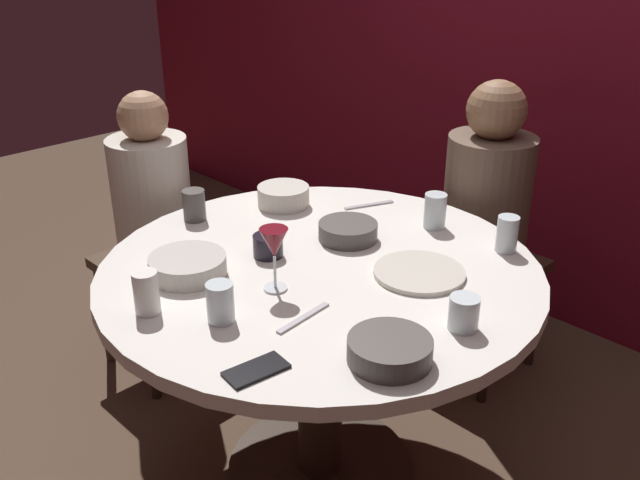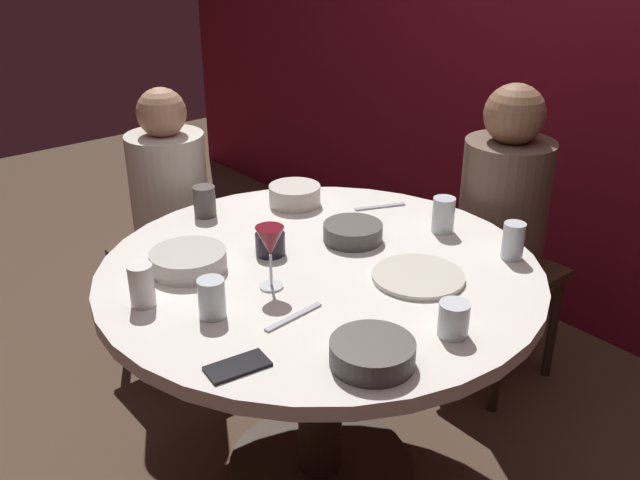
# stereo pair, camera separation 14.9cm
# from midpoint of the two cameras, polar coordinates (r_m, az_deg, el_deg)

# --- Properties ---
(ground_plane) EXTENTS (8.00, 8.00, 0.00)m
(ground_plane) POSITION_cam_midpoint_polar(r_m,az_deg,el_deg) (2.43, 1.85, -18.26)
(ground_plane) COLOR #4C3828
(back_wall) EXTENTS (6.00, 0.10, 2.60)m
(back_wall) POSITION_cam_midpoint_polar(r_m,az_deg,el_deg) (2.99, 24.83, 15.88)
(back_wall) COLOR maroon
(back_wall) RESTS_ON ground
(dining_table) EXTENTS (1.26, 1.26, 0.76)m
(dining_table) POSITION_cam_midpoint_polar(r_m,az_deg,el_deg) (2.07, 2.07, -6.30)
(dining_table) COLOR silver
(dining_table) RESTS_ON ground
(seated_diner_left) EXTENTS (0.40, 0.40, 1.11)m
(seated_diner_left) POSITION_cam_midpoint_polar(r_m,az_deg,el_deg) (2.67, -10.58, 3.21)
(seated_diner_left) COLOR #3F2D1E
(seated_diner_left) RESTS_ON ground
(seated_diner_back) EXTENTS (0.40, 0.40, 1.16)m
(seated_diner_back) POSITION_cam_midpoint_polar(r_m,az_deg,el_deg) (2.61, 16.34, 2.69)
(seated_diner_back) COLOR #3F2D1E
(seated_diner_back) RESTS_ON ground
(candle_holder) EXTENTS (0.09, 0.09, 0.09)m
(candle_holder) POSITION_cam_midpoint_polar(r_m,az_deg,el_deg) (2.04, -2.00, -0.33)
(candle_holder) COLOR black
(candle_holder) RESTS_ON dining_table
(wine_glass) EXTENTS (0.08, 0.08, 0.18)m
(wine_glass) POSITION_cam_midpoint_polar(r_m,az_deg,el_deg) (1.81, -1.76, -0.37)
(wine_glass) COLOR silver
(wine_glass) RESTS_ON dining_table
(dinner_plate) EXTENTS (0.25, 0.25, 0.01)m
(dinner_plate) POSITION_cam_midpoint_polar(r_m,az_deg,el_deg) (1.94, 10.19, -2.98)
(dinner_plate) COLOR beige
(dinner_plate) RESTS_ON dining_table
(cell_phone) EXTENTS (0.09, 0.15, 0.01)m
(cell_phone) POSITION_cam_midpoint_polar(r_m,az_deg,el_deg) (1.56, -4.00, -10.30)
(cell_phone) COLOR black
(cell_phone) RESTS_ON dining_table
(bowl_serving_large) EXTENTS (0.18, 0.18, 0.07)m
(bowl_serving_large) POSITION_cam_midpoint_polar(r_m,az_deg,el_deg) (2.39, -0.29, 3.66)
(bowl_serving_large) COLOR beige
(bowl_serving_large) RESTS_ON dining_table
(bowl_salad_center) EXTENTS (0.21, 0.21, 0.06)m
(bowl_salad_center) POSITION_cam_midpoint_polar(r_m,az_deg,el_deg) (1.97, -8.57, -1.71)
(bowl_salad_center) COLOR #B2ADA3
(bowl_salad_center) RESTS_ON dining_table
(bowl_small_white) EXTENTS (0.18, 0.18, 0.05)m
(bowl_small_white) POSITION_cam_midpoint_polar(r_m,az_deg,el_deg) (2.13, 4.69, 0.61)
(bowl_small_white) COLOR #4C4742
(bowl_small_white) RESTS_ON dining_table
(bowl_sauce_side) EXTENTS (0.19, 0.19, 0.06)m
(bowl_sauce_side) POSITION_cam_midpoint_polar(r_m,az_deg,el_deg) (1.57, 7.03, -9.18)
(bowl_sauce_side) COLOR #4C4742
(bowl_sauce_side) RESTS_ON dining_table
(cup_near_candle) EXTENTS (0.07, 0.07, 0.10)m
(cup_near_candle) POSITION_cam_midpoint_polar(r_m,az_deg,el_deg) (1.73, -6.39, -4.78)
(cup_near_candle) COLOR silver
(cup_near_candle) RESTS_ON dining_table
(cup_by_left_diner) EXTENTS (0.07, 0.07, 0.11)m
(cup_by_left_diner) POSITION_cam_midpoint_polar(r_m,az_deg,el_deg) (2.22, 11.93, 1.99)
(cup_by_left_diner) COLOR silver
(cup_by_left_diner) RESTS_ON dining_table
(cup_by_right_diner) EXTENTS (0.07, 0.07, 0.09)m
(cup_by_right_diner) POSITION_cam_midpoint_polar(r_m,az_deg,el_deg) (1.70, 13.34, -6.35)
(cup_by_right_diner) COLOR silver
(cup_by_right_diner) RESTS_ON dining_table
(cup_center_front) EXTENTS (0.07, 0.07, 0.10)m
(cup_center_front) POSITION_cam_midpoint_polar(r_m,az_deg,el_deg) (2.31, -7.58, 3.11)
(cup_center_front) COLOR #4C4742
(cup_center_front) RESTS_ON dining_table
(cup_far_edge) EXTENTS (0.06, 0.06, 0.11)m
(cup_far_edge) POSITION_cam_midpoint_polar(r_m,az_deg,el_deg) (2.10, 17.45, -0.10)
(cup_far_edge) COLOR silver
(cup_far_edge) RESTS_ON dining_table
(cup_beside_wine) EXTENTS (0.06, 0.06, 0.11)m
(cup_beside_wine) POSITION_cam_midpoint_polar(r_m,az_deg,el_deg) (1.81, -12.07, -3.68)
(cup_beside_wine) COLOR silver
(cup_beside_wine) RESTS_ON dining_table
(fork_near_plate) EXTENTS (0.08, 0.17, 0.01)m
(fork_near_plate) POSITION_cam_midpoint_polar(r_m,az_deg,el_deg) (2.39, 6.70, 2.68)
(fork_near_plate) COLOR #B7B7BC
(fork_near_plate) RESTS_ON dining_table
(knife_near_plate) EXTENTS (0.03, 0.18, 0.01)m
(knife_near_plate) POSITION_cam_midpoint_polar(r_m,az_deg,el_deg) (1.74, 0.30, -6.33)
(knife_near_plate) COLOR #B7B7BC
(knife_near_plate) RESTS_ON dining_table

